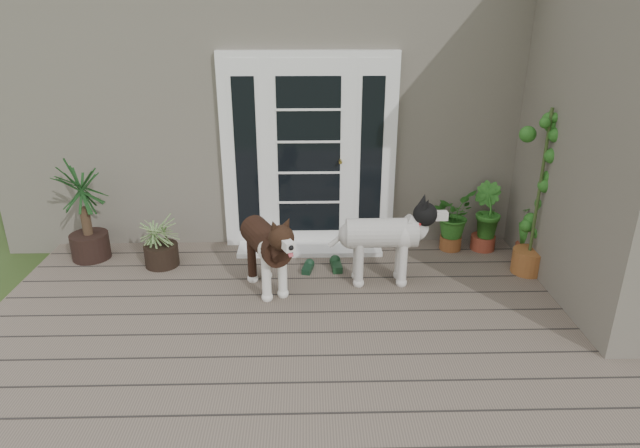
{
  "coord_description": "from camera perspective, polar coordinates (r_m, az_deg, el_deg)",
  "views": [
    {
      "loc": [
        -0.22,
        -3.21,
        2.7
      ],
      "look_at": [
        -0.1,
        1.75,
        0.7
      ],
      "focal_mm": 30.59,
      "sensor_mm": 36.0,
      "label": 1
    }
  ],
  "objects": [
    {
      "name": "deck",
      "position": [
        4.47,
        1.76,
        -14.2
      ],
      "size": [
        6.2,
        4.6,
        0.12
      ],
      "primitive_type": "cube",
      "color": "#6B5B4C",
      "rests_on": "ground"
    },
    {
      "name": "house_main",
      "position": [
        7.94,
        0.21,
        13.65
      ],
      "size": [
        7.4,
        4.0,
        3.1
      ],
      "primitive_type": "cube",
      "color": "#665E54",
      "rests_on": "ground"
    },
    {
      "name": "door_unit",
      "position": [
        6.0,
        -1.17,
        7.43
      ],
      "size": [
        1.9,
        0.14,
        2.15
      ],
      "primitive_type": "cube",
      "color": "white",
      "rests_on": "deck"
    },
    {
      "name": "door_step",
      "position": [
        6.16,
        -1.08,
        -2.54
      ],
      "size": [
        1.6,
        0.4,
        0.05
      ],
      "primitive_type": "cube",
      "color": "white",
      "rests_on": "deck"
    },
    {
      "name": "brindle_dog",
      "position": [
        5.21,
        -5.65,
        -3.13
      ],
      "size": [
        0.73,
        0.98,
        0.75
      ],
      "primitive_type": null,
      "rotation": [
        0.0,
        0.0,
        3.57
      ],
      "color": "#311B11",
      "rests_on": "deck"
    },
    {
      "name": "white_dog",
      "position": [
        5.35,
        6.39,
        -2.35
      ],
      "size": [
        0.93,
        0.41,
        0.77
      ],
      "primitive_type": null,
      "rotation": [
        0.0,
        0.0,
        -1.56
      ],
      "color": "white",
      "rests_on": "deck"
    },
    {
      "name": "spider_plant",
      "position": [
        5.94,
        -16.43,
        -1.4
      ],
      "size": [
        0.72,
        0.72,
        0.63
      ],
      "primitive_type": null,
      "rotation": [
        0.0,
        0.0,
        0.26
      ],
      "color": "#8DB26D",
      "rests_on": "deck"
    },
    {
      "name": "yucca",
      "position": [
        6.29,
        -23.43,
        1.33
      ],
      "size": [
        0.93,
        0.93,
        1.11
      ],
      "primitive_type": null,
      "rotation": [
        0.0,
        0.0,
        -0.24
      ],
      "color": "black",
      "rests_on": "deck"
    },
    {
      "name": "herb_a",
      "position": [
        6.26,
        13.65,
        0.02
      ],
      "size": [
        0.67,
        0.67,
        0.61
      ],
      "primitive_type": "imported",
      "rotation": [
        0.0,
        0.0,
        0.96
      ],
      "color": "#1D4E16",
      "rests_on": "deck"
    },
    {
      "name": "herb_b",
      "position": [
        6.37,
        16.84,
        -0.2
      ],
      "size": [
        0.49,
        0.49,
        0.56
      ],
      "primitive_type": "imported",
      "rotation": [
        0.0,
        0.0,
        2.0
      ],
      "color": "#244E16",
      "rests_on": "deck"
    },
    {
      "name": "herb_c",
      "position": [
        6.29,
        21.26,
        -1.01
      ],
      "size": [
        0.51,
        0.51,
        0.57
      ],
      "primitive_type": "imported",
      "rotation": [
        0.0,
        0.0,
        4.08
      ],
      "color": "#1C5919",
      "rests_on": "deck"
    },
    {
      "name": "sapling",
      "position": [
        5.76,
        21.95,
        3.17
      ],
      "size": [
        0.62,
        0.62,
        1.76
      ],
      "primitive_type": null,
      "rotation": [
        0.0,
        0.0,
        -0.22
      ],
      "color": "#225317",
      "rests_on": "deck"
    },
    {
      "name": "clog_left",
      "position": [
        5.7,
        -1.27,
        -4.53
      ],
      "size": [
        0.18,
        0.28,
        0.08
      ],
      "primitive_type": null,
      "rotation": [
        0.0,
        0.0,
        -0.22
      ],
      "color": "black",
      "rests_on": "deck"
    },
    {
      "name": "clog_right",
      "position": [
        5.73,
        1.71,
        -4.27
      ],
      "size": [
        0.16,
        0.31,
        0.09
      ],
      "primitive_type": null,
      "rotation": [
        0.0,
        0.0,
        0.09
      ],
      "color": "#14321A",
      "rests_on": "deck"
    }
  ]
}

